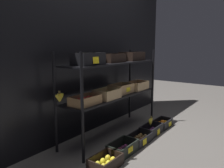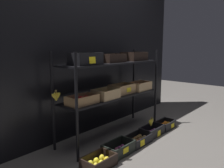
{
  "view_description": "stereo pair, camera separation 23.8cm",
  "coord_description": "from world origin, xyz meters",
  "px_view_note": "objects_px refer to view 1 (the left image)",
  "views": [
    {
      "loc": [
        -2.36,
        -1.74,
        1.2
      ],
      "look_at": [
        0.0,
        0.0,
        0.71
      ],
      "focal_mm": 36.02,
      "sensor_mm": 36.0,
      "label": 1
    },
    {
      "loc": [
        -2.21,
        -1.92,
        1.2
      ],
      "look_at": [
        0.0,
        0.0,
        0.71
      ],
      "focal_mm": 36.02,
      "sensor_mm": 36.0,
      "label": 2
    }
  ],
  "objects_px": {
    "crate_ground_lemon": "(106,163)",
    "crate_ground_plum": "(123,149)",
    "display_rack": "(112,80)",
    "crate_ground_orange": "(163,124)",
    "banana_bunch_loose": "(151,121)",
    "crate_ground_kiwi": "(139,139)",
    "crate_ground_right_plum": "(151,131)"
  },
  "relations": [
    {
      "from": "crate_ground_right_plum",
      "to": "display_rack",
      "type": "bearing_deg",
      "value": 130.94
    },
    {
      "from": "crate_ground_lemon",
      "to": "crate_ground_plum",
      "type": "height_order",
      "value": "crate_ground_plum"
    },
    {
      "from": "crate_ground_orange",
      "to": "crate_ground_right_plum",
      "type": "bearing_deg",
      "value": 178.88
    },
    {
      "from": "crate_ground_lemon",
      "to": "crate_ground_plum",
      "type": "distance_m",
      "value": 0.35
    },
    {
      "from": "crate_ground_lemon",
      "to": "crate_ground_kiwi",
      "type": "distance_m",
      "value": 0.71
    },
    {
      "from": "crate_ground_lemon",
      "to": "crate_ground_kiwi",
      "type": "xyz_separation_m",
      "value": [
        0.71,
        0.02,
        -0.01
      ]
    },
    {
      "from": "crate_ground_lemon",
      "to": "crate_ground_plum",
      "type": "bearing_deg",
      "value": 4.65
    },
    {
      "from": "crate_ground_kiwi",
      "to": "crate_ground_right_plum",
      "type": "height_order",
      "value": "crate_ground_right_plum"
    },
    {
      "from": "crate_ground_plum",
      "to": "crate_ground_kiwi",
      "type": "distance_m",
      "value": 0.36
    },
    {
      "from": "crate_ground_lemon",
      "to": "crate_ground_plum",
      "type": "relative_size",
      "value": 0.9
    },
    {
      "from": "crate_ground_right_plum",
      "to": "crate_ground_orange",
      "type": "distance_m",
      "value": 0.36
    },
    {
      "from": "display_rack",
      "to": "crate_ground_right_plum",
      "type": "distance_m",
      "value": 0.9
    },
    {
      "from": "display_rack",
      "to": "crate_ground_lemon",
      "type": "height_order",
      "value": "display_rack"
    },
    {
      "from": "crate_ground_orange",
      "to": "banana_bunch_loose",
      "type": "xyz_separation_m",
      "value": [
        -0.38,
        0.01,
        0.14
      ]
    },
    {
      "from": "display_rack",
      "to": "crate_ground_right_plum",
      "type": "xyz_separation_m",
      "value": [
        0.35,
        -0.41,
        -0.72
      ]
    },
    {
      "from": "display_rack",
      "to": "crate_ground_lemon",
      "type": "bearing_deg",
      "value": -148.56
    },
    {
      "from": "crate_ground_right_plum",
      "to": "crate_ground_plum",
      "type": "bearing_deg",
      "value": 179.72
    },
    {
      "from": "crate_ground_lemon",
      "to": "crate_ground_kiwi",
      "type": "bearing_deg",
      "value": 1.98
    },
    {
      "from": "crate_ground_lemon",
      "to": "crate_ground_right_plum",
      "type": "relative_size",
      "value": 0.92
    },
    {
      "from": "display_rack",
      "to": "crate_ground_orange",
      "type": "bearing_deg",
      "value": -30.17
    },
    {
      "from": "crate_ground_right_plum",
      "to": "crate_ground_orange",
      "type": "xyz_separation_m",
      "value": [
        0.36,
        -0.01,
        -0.0
      ]
    },
    {
      "from": "display_rack",
      "to": "crate_ground_lemon",
      "type": "distance_m",
      "value": 1.1
    },
    {
      "from": "banana_bunch_loose",
      "to": "crate_ground_orange",
      "type": "bearing_deg",
      "value": -1.97
    },
    {
      "from": "banana_bunch_loose",
      "to": "display_rack",
      "type": "bearing_deg",
      "value": 129.63
    },
    {
      "from": "display_rack",
      "to": "crate_ground_orange",
      "type": "height_order",
      "value": "display_rack"
    },
    {
      "from": "crate_ground_plum",
      "to": "crate_ground_right_plum",
      "type": "xyz_separation_m",
      "value": [
        0.71,
        -0.0,
        -0.0
      ]
    },
    {
      "from": "crate_ground_kiwi",
      "to": "crate_ground_right_plum",
      "type": "bearing_deg",
      "value": 0.1
    },
    {
      "from": "display_rack",
      "to": "crate_ground_right_plum",
      "type": "height_order",
      "value": "display_rack"
    },
    {
      "from": "crate_ground_lemon",
      "to": "display_rack",
      "type": "bearing_deg",
      "value": 31.44
    },
    {
      "from": "banana_bunch_loose",
      "to": "crate_ground_lemon",
      "type": "bearing_deg",
      "value": -178.28
    },
    {
      "from": "crate_ground_kiwi",
      "to": "crate_ground_right_plum",
      "type": "distance_m",
      "value": 0.35
    },
    {
      "from": "crate_ground_plum",
      "to": "crate_ground_orange",
      "type": "relative_size",
      "value": 1.17
    }
  ]
}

